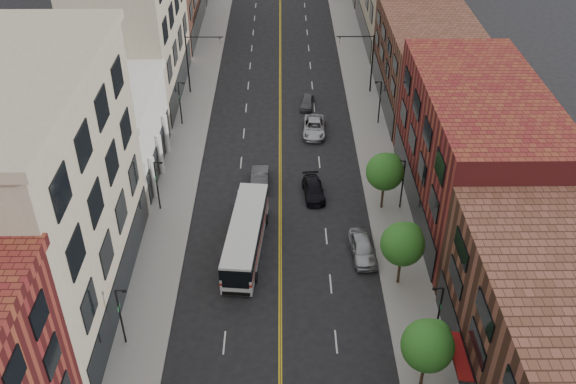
{
  "coord_description": "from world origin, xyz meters",
  "views": [
    {
      "loc": [
        0.24,
        -23.36,
        35.09
      ],
      "look_at": [
        0.67,
        19.58,
        5.0
      ],
      "focal_mm": 40.0,
      "sensor_mm": 36.0,
      "label": 1
    }
  ],
  "objects_px": {
    "car_lane_a": "(313,190)",
    "car_lane_c": "(307,102)",
    "car_parked_far": "(363,248)",
    "car_lane_behind": "(260,178)",
    "city_bus": "(246,234)",
    "car_lane_b": "(314,127)"
  },
  "relations": [
    {
      "from": "city_bus",
      "to": "car_lane_c",
      "type": "xyz_separation_m",
      "value": [
        6.02,
        26.07,
        -1.08
      ]
    },
    {
      "from": "car_lane_behind",
      "to": "car_lane_b",
      "type": "height_order",
      "value": "car_lane_behind"
    },
    {
      "from": "city_bus",
      "to": "car_lane_a",
      "type": "xyz_separation_m",
      "value": [
        5.99,
        7.95,
        -1.05
      ]
    },
    {
      "from": "city_bus",
      "to": "car_lane_b",
      "type": "xyz_separation_m",
      "value": [
        6.57,
        19.83,
        -0.98
      ]
    },
    {
      "from": "car_parked_far",
      "to": "car_lane_c",
      "type": "relative_size",
      "value": 1.29
    },
    {
      "from": "car_lane_behind",
      "to": "car_lane_a",
      "type": "relative_size",
      "value": 1.02
    },
    {
      "from": "city_bus",
      "to": "car_lane_b",
      "type": "height_order",
      "value": "city_bus"
    },
    {
      "from": "car_lane_b",
      "to": "car_lane_c",
      "type": "bearing_deg",
      "value": 98.11
    },
    {
      "from": "car_lane_behind",
      "to": "car_lane_b",
      "type": "bearing_deg",
      "value": -119.48
    },
    {
      "from": "city_bus",
      "to": "car_parked_far",
      "type": "relative_size",
      "value": 2.42
    },
    {
      "from": "city_bus",
      "to": "car_parked_far",
      "type": "bearing_deg",
      "value": 0.59
    },
    {
      "from": "city_bus",
      "to": "car_lane_a",
      "type": "bearing_deg",
      "value": 58.41
    },
    {
      "from": "car_parked_far",
      "to": "car_lane_c",
      "type": "bearing_deg",
      "value": 93.22
    },
    {
      "from": "car_lane_c",
      "to": "car_lane_a",
      "type": "bearing_deg",
      "value": -82.23
    },
    {
      "from": "car_lane_behind",
      "to": "car_lane_a",
      "type": "xyz_separation_m",
      "value": [
        5.11,
        -1.87,
        -0.11
      ]
    },
    {
      "from": "city_bus",
      "to": "car_lane_c",
      "type": "distance_m",
      "value": 26.78
    },
    {
      "from": "car_parked_far",
      "to": "car_lane_b",
      "type": "relative_size",
      "value": 0.91
    },
    {
      "from": "car_lane_b",
      "to": "car_lane_c",
      "type": "height_order",
      "value": "car_lane_b"
    },
    {
      "from": "car_lane_a",
      "to": "car_lane_c",
      "type": "bearing_deg",
      "value": 84.13
    },
    {
      "from": "car_lane_c",
      "to": "car_parked_far",
      "type": "bearing_deg",
      "value": -74.34
    },
    {
      "from": "car_lane_a",
      "to": "car_lane_c",
      "type": "height_order",
      "value": "car_lane_a"
    },
    {
      "from": "city_bus",
      "to": "car_lane_b",
      "type": "bearing_deg",
      "value": 77.08
    }
  ]
}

